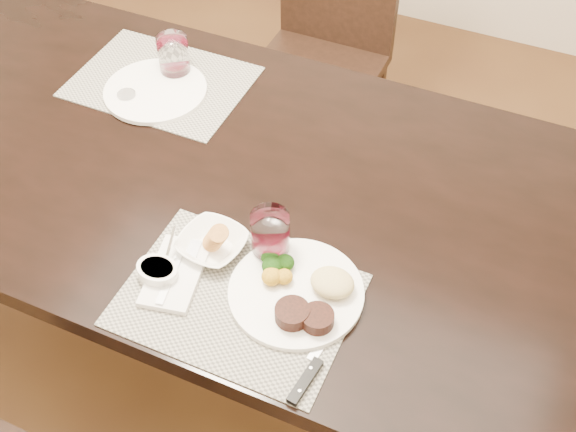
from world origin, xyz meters
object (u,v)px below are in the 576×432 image
at_px(chair_far, 325,43).
at_px(steak_knife, 311,369).
at_px(wine_glass_near, 270,237).
at_px(dinner_plate, 301,292).
at_px(far_plate, 155,91).
at_px(cracker_bowl, 212,243).

distance_m(chair_far, steak_knife, 1.46).
distance_m(steak_knife, wine_glass_near, 0.30).
bearing_deg(dinner_plate, chair_far, 131.65).
bearing_deg(far_plate, dinner_plate, -36.31).
xyz_separation_m(chair_far, far_plate, (-0.19, -0.74, 0.26)).
bearing_deg(steak_knife, wine_glass_near, 136.72).
bearing_deg(chair_far, far_plate, -104.65).
distance_m(dinner_plate, far_plate, 0.77).
xyz_separation_m(chair_far, cracker_bowl, (0.20, -1.16, 0.27)).
relative_size(chair_far, far_plate, 3.31).
relative_size(chair_far, wine_glass_near, 8.03).
height_order(steak_knife, wine_glass_near, wine_glass_near).
xyz_separation_m(chair_far, steak_knife, (0.51, -1.34, 0.26)).
xyz_separation_m(chair_far, dinner_plate, (0.42, -1.20, 0.27)).
height_order(dinner_plate, wine_glass_near, wine_glass_near).
xyz_separation_m(cracker_bowl, far_plate, (-0.39, 0.41, -0.01)).
xyz_separation_m(steak_knife, wine_glass_near, (-0.19, 0.23, 0.04)).
relative_size(chair_far, dinner_plate, 3.25).
height_order(dinner_plate, cracker_bowl, cracker_bowl).
relative_size(dinner_plate, wine_glass_near, 2.47).
bearing_deg(cracker_bowl, far_plate, 133.49).
relative_size(chair_far, cracker_bowl, 5.82).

